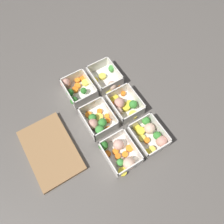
{
  "coord_description": "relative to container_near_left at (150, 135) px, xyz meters",
  "views": [
    {
      "loc": [
        -0.36,
        0.22,
        0.85
      ],
      "look_at": [
        0.0,
        0.0,
        0.02
      ],
      "focal_mm": 35.0,
      "sensor_mm": 36.0,
      "label": 1
    }
  ],
  "objects": [
    {
      "name": "container_near_center",
      "position": [
        0.17,
        0.02,
        -0.0
      ],
      "size": [
        0.16,
        0.13,
        0.06
      ],
      "color": "silver",
      "rests_on": "ground_plane"
    },
    {
      "name": "container_far_center",
      "position": [
        0.16,
        0.15,
        0.0
      ],
      "size": [
        0.14,
        0.12,
        0.06
      ],
      "color": "silver",
      "rests_on": "ground_plane"
    },
    {
      "name": "container_near_left",
      "position": [
        0.0,
        0.0,
        0.0
      ],
      "size": [
        0.16,
        0.12,
        0.06
      ],
      "color": "silver",
      "rests_on": "ground_plane"
    },
    {
      "name": "container_far_left",
      "position": [
        -0.0,
        0.15,
        0.0
      ],
      "size": [
        0.16,
        0.13,
        0.06
      ],
      "color": "silver",
      "rests_on": "ground_plane"
    },
    {
      "name": "cutting_board",
      "position": [
        0.16,
        0.37,
        -0.01
      ],
      "size": [
        0.28,
        0.18,
        0.02
      ],
      "color": "olive",
      "rests_on": "ground_plane"
    },
    {
      "name": "container_near_right",
      "position": [
        0.33,
        0.01,
        -0.0
      ],
      "size": [
        0.16,
        0.13,
        0.06
      ],
      "color": "silver",
      "rests_on": "ground_plane"
    },
    {
      "name": "ground_plane",
      "position": [
        0.17,
        0.08,
        -0.02
      ],
      "size": [
        4.0,
        4.0,
        0.0
      ],
      "primitive_type": "plane",
      "color": "#56514C"
    },
    {
      "name": "container_far_right",
      "position": [
        0.36,
        0.16,
        -0.0
      ],
      "size": [
        0.16,
        0.13,
        0.06
      ],
      "color": "silver",
      "rests_on": "ground_plane"
    }
  ]
}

